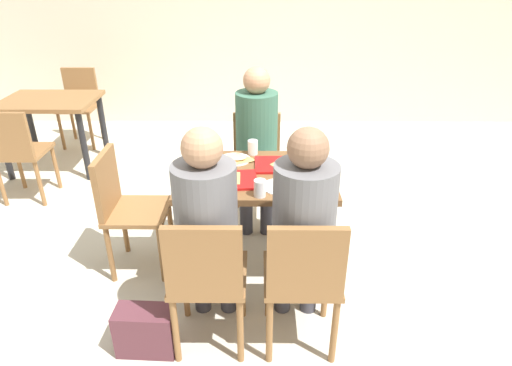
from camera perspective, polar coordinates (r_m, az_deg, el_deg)
ground_plane at (r=3.19m, az=-0.00°, el=-10.79°), size 10.00×10.00×0.02m
back_wall at (r=5.75m, az=0.25°, el=21.49°), size 10.00×0.10×2.80m
main_table at (r=2.85m, az=-0.00°, el=-0.74°), size 0.99×0.73×0.73m
chair_near_left at (r=2.30m, az=-6.42°, el=-11.91°), size 0.40×0.40×0.86m
chair_near_right at (r=2.30m, az=6.15°, el=-11.97°), size 0.40×0.40×0.86m
chair_far_side at (r=3.57m, az=0.09°, el=3.20°), size 0.40×0.40×0.86m
chair_left_end at (r=3.04m, az=-16.76°, el=-2.55°), size 0.40×0.40×0.86m
person_in_red at (r=2.28m, az=-6.35°, el=-4.84°), size 0.32×0.42×1.27m
person_in_brown_jacket at (r=2.27m, az=6.13°, el=-4.89°), size 0.32×0.42×1.27m
person_far_side at (r=3.35m, az=0.08°, el=6.09°), size 0.32×0.42×1.27m
tray_red_near at (r=2.69m, az=-3.70°, el=0.33°), size 0.38×0.30×0.02m
tray_red_far at (r=2.90m, az=3.43°, el=2.40°), size 0.37×0.27×0.02m
paper_plate_center at (r=2.99m, az=-2.81°, el=3.07°), size 0.22×0.22×0.01m
paper_plate_near_edge at (r=2.62m, az=3.20°, el=-0.48°), size 0.22×0.22×0.01m
pizza_slice_a at (r=2.70m, az=-3.89°, el=0.82°), size 0.24×0.24×0.02m
pizza_slice_b at (r=2.88m, az=3.85°, el=2.56°), size 0.15×0.21×0.02m
pizza_slice_c at (r=2.98m, az=-2.62°, el=3.27°), size 0.22×0.18×0.02m
plastic_cup_a at (r=3.06m, az=-0.42°, el=4.67°), size 0.07×0.07×0.10m
plastic_cup_b at (r=2.50m, az=0.51°, el=-0.68°), size 0.07×0.07×0.10m
soda_can at (r=2.82m, az=8.55°, el=2.57°), size 0.07×0.07×0.12m
condiment_bottle at (r=2.97m, az=-6.18°, el=4.41°), size 0.06×0.06×0.16m
foil_bundle at (r=2.80m, az=-8.62°, el=2.11°), size 0.10×0.10×0.10m
handbag at (r=2.60m, az=-14.12°, el=-18.11°), size 0.33×0.17×0.28m
background_table at (r=4.87m, az=-25.13°, el=8.47°), size 0.90×0.70×0.73m
background_chair_near at (r=4.29m, az=-28.65°, el=3.91°), size 0.40×0.40×0.86m
background_chair_far at (r=5.54m, az=-21.95°, el=9.94°), size 0.40×0.40×0.86m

